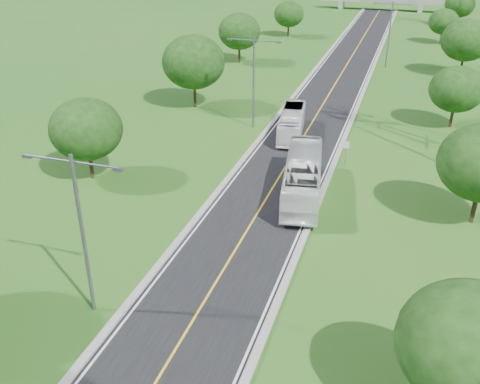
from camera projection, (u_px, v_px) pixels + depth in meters
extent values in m
plane|color=#225A19|center=(329.00, 95.00, 70.90)|extent=(260.00, 260.00, 0.00)
cube|color=black|center=(336.00, 84.00, 75.98)|extent=(8.00, 150.00, 0.06)
cube|color=gray|center=(306.00, 81.00, 77.11)|extent=(0.50, 150.00, 0.22)
cube|color=gray|center=(366.00, 85.00, 74.78)|extent=(0.50, 150.00, 0.22)
cylinder|color=slate|center=(346.00, 153.00, 50.27)|extent=(0.08, 0.08, 2.40)
cube|color=white|center=(346.00, 145.00, 49.88)|extent=(0.55, 0.04, 0.70)
cube|color=gray|center=(341.00, 5.00, 141.08)|extent=(1.20, 3.00, 2.00)
cube|color=gray|center=(420.00, 8.00, 135.60)|extent=(1.20, 3.00, 2.00)
cube|color=gray|center=(381.00, 0.00, 137.62)|extent=(30.00, 3.00, 1.20)
cylinder|color=slate|center=(83.00, 238.00, 29.55)|extent=(0.22, 0.22, 10.00)
cylinder|color=slate|center=(48.00, 158.00, 27.85)|extent=(2.80, 0.12, 0.12)
cylinder|color=slate|center=(95.00, 165.00, 27.08)|extent=(2.80, 0.12, 0.12)
cube|color=slate|center=(27.00, 156.00, 28.23)|extent=(0.50, 0.25, 0.18)
cube|color=slate|center=(118.00, 169.00, 26.75)|extent=(0.50, 0.25, 0.18)
cylinder|color=slate|center=(253.00, 84.00, 57.55)|extent=(0.22, 0.22, 10.00)
cylinder|color=slate|center=(241.00, 39.00, 55.86)|extent=(2.80, 0.12, 0.12)
cylinder|color=slate|center=(267.00, 41.00, 55.09)|extent=(2.80, 0.12, 0.12)
cube|color=slate|center=(229.00, 39.00, 56.24)|extent=(0.50, 0.25, 0.18)
cube|color=slate|center=(279.00, 42.00, 54.76)|extent=(0.50, 0.25, 0.18)
cylinder|color=slate|center=(389.00, 35.00, 82.27)|extent=(0.22, 0.22, 10.00)
cylinder|color=slate|center=(383.00, 3.00, 80.58)|extent=(2.80, 0.12, 0.12)
cylinder|color=slate|center=(403.00, 4.00, 79.81)|extent=(2.80, 0.12, 0.12)
cube|color=slate|center=(375.00, 3.00, 80.95)|extent=(0.50, 0.25, 0.18)
cube|color=slate|center=(412.00, 5.00, 79.48)|extent=(0.50, 0.25, 0.18)
cylinder|color=black|center=(91.00, 164.00, 47.52)|extent=(0.36, 0.36, 2.70)
ellipsoid|color=black|center=(86.00, 129.00, 46.02)|extent=(6.30, 6.30, 5.36)
cylinder|color=black|center=(195.00, 94.00, 65.79)|extent=(0.36, 0.36, 3.24)
ellipsoid|color=black|center=(194.00, 62.00, 64.00)|extent=(7.56, 7.56, 6.43)
cylinder|color=black|center=(239.00, 54.00, 86.79)|extent=(0.36, 0.36, 2.88)
ellipsoid|color=black|center=(239.00, 31.00, 85.20)|extent=(6.72, 6.72, 5.71)
cylinder|color=black|center=(288.00, 30.00, 106.55)|extent=(0.36, 0.36, 2.52)
ellipsoid|color=black|center=(289.00, 14.00, 105.16)|extent=(5.88, 5.88, 5.00)
ellipsoid|color=black|center=(471.00, 346.00, 22.53)|extent=(6.30, 6.30, 5.36)
cylinder|color=black|center=(475.00, 205.00, 40.41)|extent=(0.36, 0.36, 2.88)
cylinder|color=black|center=(452.00, 116.00, 59.44)|extent=(0.36, 0.36, 2.52)
ellipsoid|color=black|center=(457.00, 89.00, 58.04)|extent=(5.88, 5.88, 5.00)
cylinder|color=black|center=(461.00, 66.00, 79.13)|extent=(0.36, 0.36, 3.06)
ellipsoid|color=black|center=(466.00, 40.00, 77.44)|extent=(7.14, 7.14, 6.07)
cylinder|color=black|center=(441.00, 37.00, 100.35)|extent=(0.36, 0.36, 2.34)
ellipsoid|color=black|center=(444.00, 22.00, 99.06)|extent=(5.46, 5.46, 4.64)
cylinder|color=black|center=(457.00, 21.00, 116.28)|extent=(0.36, 0.36, 2.70)
ellipsoid|color=black|center=(460.00, 5.00, 114.79)|extent=(6.30, 6.30, 5.36)
imported|color=silver|center=(303.00, 177.00, 44.23)|extent=(4.76, 12.49, 3.40)
imported|color=white|center=(292.00, 122.00, 57.09)|extent=(3.68, 10.09, 2.75)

